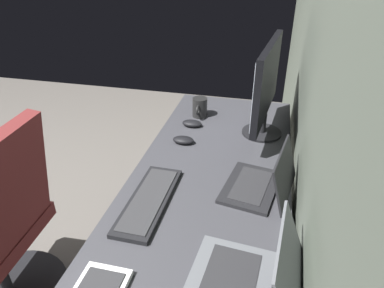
% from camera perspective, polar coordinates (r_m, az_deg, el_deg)
% --- Properties ---
extents(wall_back, '(5.04, 0.10, 2.60)m').
position_cam_1_polar(wall_back, '(1.19, 23.33, 14.23)').
color(wall_back, slate).
rests_on(wall_back, ground).
extents(desk, '(1.96, 0.66, 0.73)m').
position_cam_1_polar(desk, '(1.41, 2.00, -10.48)').
color(desk, '#38383D').
rests_on(desk, ground).
extents(drawer_pedestal, '(0.40, 0.51, 0.69)m').
position_cam_1_polar(drawer_pedestal, '(1.65, 2.96, -18.27)').
color(drawer_pedestal, '#38383D').
rests_on(drawer_pedestal, ground).
extents(monitor_primary, '(0.58, 0.20, 0.46)m').
position_cam_1_polar(monitor_primary, '(1.71, 12.10, 9.56)').
color(monitor_primary, black).
rests_on(monitor_primary, desk).
extents(laptop_leftmost, '(0.33, 0.30, 0.19)m').
position_cam_1_polar(laptop_leftmost, '(1.39, 11.70, -6.04)').
color(laptop_leftmost, black).
rests_on(laptop_leftmost, desk).
extents(laptop_left, '(0.32, 0.34, 0.22)m').
position_cam_1_polar(laptop_left, '(1.04, 9.92, -20.67)').
color(laptop_left, '#595B60').
rests_on(laptop_left, desk).
extents(keyboard_main, '(0.42, 0.15, 0.02)m').
position_cam_1_polar(keyboard_main, '(1.33, -7.06, -9.13)').
color(keyboard_main, black).
rests_on(keyboard_main, desk).
extents(mouse_main, '(0.06, 0.10, 0.03)m').
position_cam_1_polar(mouse_main, '(1.85, -0.00, 3.40)').
color(mouse_main, black).
rests_on(mouse_main, desk).
extents(mouse_spare, '(0.06, 0.10, 0.03)m').
position_cam_1_polar(mouse_spare, '(1.69, -1.42, 0.66)').
color(mouse_spare, black).
rests_on(mouse_spare, desk).
extents(coffee_mug, '(0.12, 0.08, 0.11)m').
position_cam_1_polar(coffee_mug, '(1.95, 1.27, 6.01)').
color(coffee_mug, black).
rests_on(coffee_mug, desk).
extents(office_chair, '(0.56, 0.56, 0.97)m').
position_cam_1_polar(office_chair, '(1.80, -28.81, -13.07)').
color(office_chair, maroon).
rests_on(office_chair, ground).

